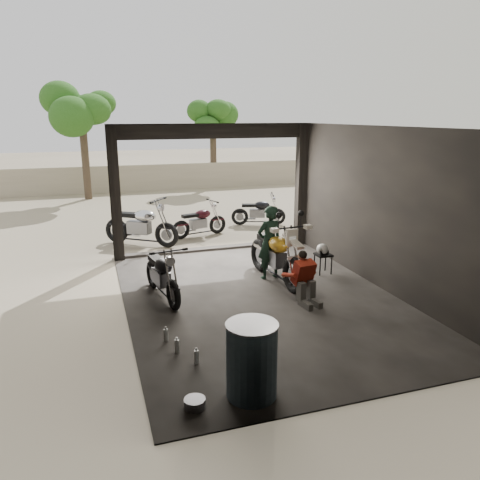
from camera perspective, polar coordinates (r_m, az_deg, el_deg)
ground at (r=9.00m, az=2.50°, el=-7.19°), size 80.00×80.00×0.00m
garage at (r=9.10m, az=1.39°, el=1.53°), size 7.00×7.13×3.20m
boundary_wall at (r=22.17m, az=-10.31°, el=7.54°), size 18.00×0.30×1.20m
tree_left at (r=20.31m, az=-18.89°, el=15.91°), size 2.20×2.20×5.60m
tree_right at (r=22.54m, az=-3.35°, el=15.41°), size 2.20×2.20×5.00m
main_bike at (r=9.73m, az=4.39°, el=-1.34°), size 1.01×2.07×1.33m
left_bike at (r=8.98m, az=-9.51°, el=-3.79°), size 0.90×1.68×1.08m
outside_bike_a at (r=12.73m, az=-12.01°, el=2.18°), size 2.00×1.75×1.29m
outside_bike_b at (r=13.45m, az=-4.96°, el=2.56°), size 1.61×1.00×1.02m
outside_bike_c at (r=14.81m, az=2.28°, el=3.75°), size 1.61×1.02×1.01m
rider at (r=9.85m, az=3.61°, el=-0.34°), size 0.64×0.49×1.59m
mechanic at (r=8.64m, az=8.10°, el=-4.86°), size 0.58×0.73×0.97m
stool at (r=10.39m, az=10.11°, el=-2.06°), size 0.33×0.33×0.46m
helmet at (r=10.28m, az=10.02°, el=-1.11°), size 0.30×0.31×0.24m
oil_drum at (r=5.91m, az=1.44°, el=-14.56°), size 0.64×0.64×0.97m
sign_post at (r=12.91m, az=12.16°, el=7.56°), size 0.88×0.08×2.63m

